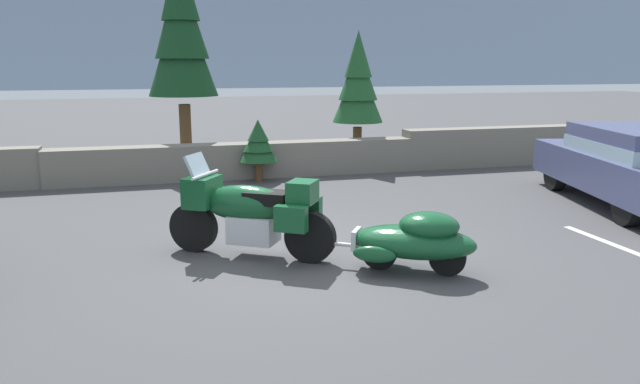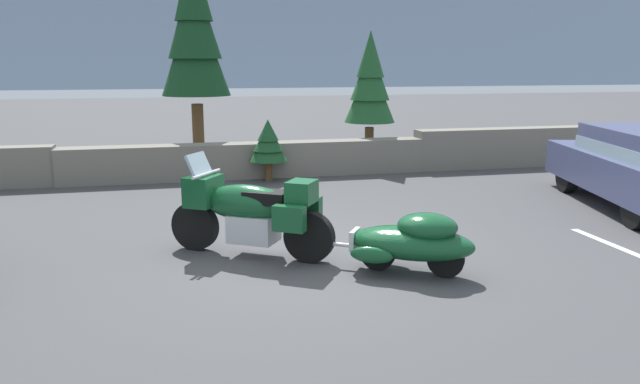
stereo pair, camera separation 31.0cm
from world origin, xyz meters
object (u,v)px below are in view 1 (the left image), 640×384
object	(u,v)px
car_shaped_trailer	(414,239)
pine_tree_secondary	(358,82)
pine_tree_tall	(181,28)
sedan_at_right_edge	(635,163)
touring_motorcycle	(249,210)

from	to	relation	value
car_shaped_trailer	pine_tree_secondary	world-z (taller)	pine_tree_secondary
pine_tree_tall	sedan_at_right_edge	bearing A→B (deg)	-41.94
touring_motorcycle	pine_tree_tall	xyz separation A→B (m)	(-0.31, 7.62, 2.68)
touring_motorcycle	pine_tree_secondary	world-z (taller)	pine_tree_secondary
sedan_at_right_edge	touring_motorcycle	bearing A→B (deg)	-171.36
sedan_at_right_edge	car_shaped_trailer	bearing A→B (deg)	-156.76
car_shaped_trailer	pine_tree_tall	world-z (taller)	pine_tree_tall
sedan_at_right_edge	pine_tree_tall	size ratio (longest dim) A/B	0.91
touring_motorcycle	pine_tree_tall	world-z (taller)	pine_tree_tall
touring_motorcycle	pine_tree_secondary	xyz separation A→B (m)	(3.80, 6.72, 1.43)
car_shaped_trailer	pine_tree_secondary	xyz separation A→B (m)	(1.99, 7.89, 1.64)
touring_motorcycle	pine_tree_tall	bearing A→B (deg)	92.32
touring_motorcycle	pine_tree_secondary	distance (m)	7.86
touring_motorcycle	car_shaped_trailer	bearing A→B (deg)	-32.71
sedan_at_right_edge	pine_tree_tall	bearing A→B (deg)	138.06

